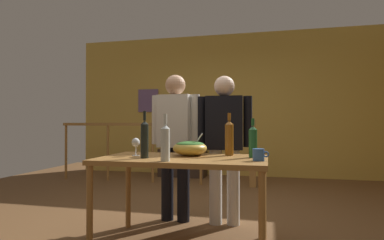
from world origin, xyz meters
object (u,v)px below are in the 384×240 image
stair_railing (184,142)px  person_standing_right (224,138)px  wine_glass (136,143)px  salad_bowl (190,147)px  wine_bottle_dark (145,139)px  wine_bottle_green (253,141)px  tv_console (183,163)px  mug_blue (259,155)px  person_standing_left (175,136)px  framed_picture (148,101)px  flat_screen_tv (182,135)px  wine_bottle_clear (165,142)px  serving_table (183,166)px  wine_bottle_amber (229,137)px

stair_railing → person_standing_right: size_ratio=2.32×
wine_glass → salad_bowl: bearing=15.7°
salad_bowl → wine_bottle_dark: bearing=-137.9°
person_standing_right → wine_bottle_green: bearing=116.1°
tv_console → wine_bottle_dark: bearing=-79.9°
wine_glass → tv_console: bearing=98.2°
salad_bowl → person_standing_right: 0.57m
mug_blue → person_standing_left: person_standing_left is taller
stair_railing → person_standing_left: (0.43, -2.01, 0.19)m
stair_railing → salad_bowl: 2.62m
wine_glass → wine_bottle_green: bearing=5.5°
framed_picture → flat_screen_tv: size_ratio=0.68×
flat_screen_tv → wine_bottle_clear: 3.81m
stair_railing → salad_bowl: bearing=-74.2°
wine_bottle_green → person_standing_right: 0.63m
wine_bottle_green → wine_bottle_dark: bearing=-163.7°
serving_table → wine_bottle_green: wine_bottle_green is taller
tv_console → person_standing_left: person_standing_left is taller
mug_blue → person_standing_left: size_ratio=0.08×
stair_railing → tv_console: bearing=106.9°
tv_console → wine_glass: bearing=-81.8°
salad_bowl → wine_bottle_green: 0.55m
flat_screen_tv → serving_table: bearing=-74.8°
flat_screen_tv → wine_bottle_dark: (0.63, -3.54, 0.10)m
person_standing_left → mug_blue: bearing=142.7°
stair_railing → wine_bottle_green: (1.26, -2.55, 0.18)m
salad_bowl → wine_bottle_amber: wine_bottle_amber is taller
wine_bottle_dark → person_standing_right: person_standing_right is taller
tv_console → person_standing_left: bearing=-76.6°
wine_bottle_amber → mug_blue: 0.45m
framed_picture → wine_bottle_green: (2.33, -3.61, -0.62)m
wine_glass → mug_blue: (1.06, -0.13, -0.06)m
serving_table → wine_bottle_clear: (-0.06, -0.30, 0.22)m
stair_railing → wine_glass: stair_railing is taller
flat_screen_tv → mug_blue: size_ratio=5.57×
stair_railing → wine_bottle_dark: size_ratio=9.09×
serving_table → wine_glass: wine_glass is taller
framed_picture → serving_table: framed_picture is taller
wine_bottle_dark → person_standing_right: (0.55, 0.80, -0.02)m
wine_glass → person_standing_right: size_ratio=0.10×
stair_railing → wine_bottle_clear: bearing=-78.0°
wine_bottle_clear → person_standing_right: 1.02m
flat_screen_tv → person_standing_left: 2.82m
stair_railing → wine_bottle_clear: 3.05m
wine_glass → wine_bottle_clear: wine_bottle_clear is taller
tv_console → mug_blue: mug_blue is taller
salad_bowl → serving_table: bearing=-99.5°
wine_bottle_dark → wine_bottle_clear: wine_bottle_dark is taller
wine_bottle_clear → person_standing_left: size_ratio=0.23×
salad_bowl → person_standing_right: (0.24, 0.52, 0.07)m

